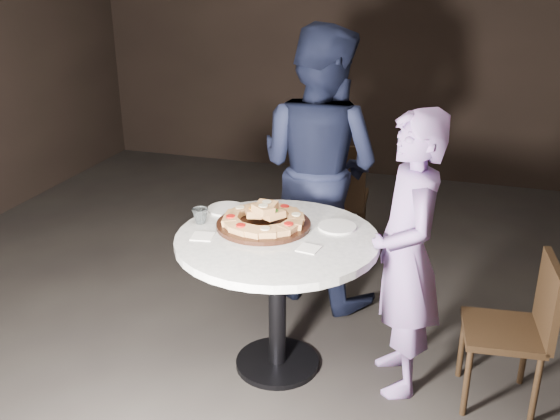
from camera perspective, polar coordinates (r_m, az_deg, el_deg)
name	(u,v)px	position (r m, az deg, el deg)	size (l,w,h in m)	color
floor	(265,349)	(3.82, -1.41, -12.61)	(7.00, 7.00, 0.00)	black
table	(277,262)	(3.35, -0.26, -4.76)	(1.20, 1.20, 0.81)	black
serving_board	(264,224)	(3.40, -1.51, -1.33)	(0.52, 0.52, 0.02)	black
focaccia_pile	(264,217)	(3.39, -1.49, -0.64)	(0.46, 0.46, 0.12)	#BF834A
plate_left	(227,209)	(3.64, -4.88, 0.11)	(0.22, 0.22, 0.01)	white
plate_right	(337,227)	(3.40, 5.25, -1.53)	(0.21, 0.21, 0.01)	white
water_glass	(200,216)	(3.46, -7.29, -0.53)	(0.09, 0.09, 0.09)	silver
napkin_near	(203,236)	(3.31, -7.10, -2.40)	(0.11, 0.11, 0.01)	white
napkin_far	(309,249)	(3.15, 2.64, -3.54)	(0.10, 0.10, 0.01)	white
chair_far	(336,194)	(4.65, 5.12, 1.51)	(0.49, 0.51, 0.96)	black
chair_right	(522,323)	(3.40, 21.22, -9.59)	(0.44, 0.42, 0.82)	black
diner_navy	(319,167)	(4.07, 3.59, 3.92)	(0.89, 0.69, 1.83)	black
diner_teal	(406,256)	(3.25, 11.48, -4.16)	(0.56, 0.37, 1.53)	#7D64A1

